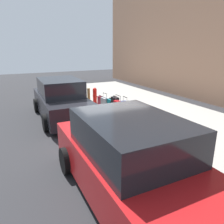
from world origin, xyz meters
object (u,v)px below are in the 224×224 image
Objects in this scene: suitcase_red_7 at (118,109)px; suitcase_silver_10 at (105,104)px; suitcase_black_8 at (115,106)px; parked_car_charcoal_1 at (61,100)px; suitcase_navy_6 at (125,111)px; fire_hydrant at (95,95)px; bollard_post at (89,95)px; suitcase_teal_9 at (111,105)px; suitcase_red_0 at (176,142)px; parked_car_red_0 at (130,161)px; suitcase_maroon_4 at (140,120)px; suitcase_black_1 at (168,136)px; suitcase_teal_2 at (155,129)px; suitcase_maroon_11 at (101,102)px; suitcase_olive_5 at (130,116)px; suitcase_silver_3 at (148,122)px.

suitcase_red_7 is 1.29m from suitcase_silver_10.
parked_car_charcoal_1 is at bearing 65.04° from suitcase_black_8.
fire_hydrant is at bearing 0.63° from suitcase_navy_6.
suitcase_navy_6 is 3.58m from bollard_post.
suitcase_red_7 reaches higher than suitcase_teal_9.
suitcase_red_0 is at bearing 179.92° from suitcase_silver_10.
parked_car_red_0 reaches higher than parked_car_charcoal_1.
suitcase_black_8 is 2.32m from parked_car_charcoal_1.
suitcase_maroon_4 is 3.57m from parked_car_charcoal_1.
suitcase_teal_2 is (0.49, 0.11, 0.08)m from suitcase_black_1.
suitcase_red_0 is 6.04m from fire_hydrant.
suitcase_teal_9 is 0.14× the size of parked_car_charcoal_1.
suitcase_red_7 is at bearing 1.69° from suitcase_black_1.
suitcase_red_7 is 1.33× the size of bollard_post.
suitcase_red_7 is at bearing -0.45° from suitcase_teal_2.
suitcase_black_8 is 1.29× the size of suitcase_teal_9.
fire_hydrant is (5.12, -0.05, 0.07)m from suitcase_teal_2.
suitcase_black_1 is 2.99m from suitcase_red_7.
bollard_post reaches higher than suitcase_red_0.
suitcase_red_7 is 1.16× the size of fire_hydrant.
bollard_post is (1.36, 0.13, 0.10)m from suitcase_maroon_11.
bollard_post is (3.13, 0.12, 0.01)m from suitcase_red_7.
suitcase_teal_2 reaches higher than suitcase_teal_9.
bollard_post is (4.06, 0.14, 0.05)m from suitcase_olive_5.
suitcase_teal_9 is 1.77m from fire_hydrant.
parked_car_charcoal_1 is (0.13, 2.00, 0.35)m from suitcase_silver_10.
suitcase_teal_9 is 2.28m from bollard_post.
suitcase_navy_6 is (0.48, -0.05, 0.07)m from suitcase_olive_5.
suitcase_maroon_4 is 4.08m from fire_hydrant.
suitcase_red_0 is at bearing -157.61° from parked_car_charcoal_1.
suitcase_silver_3 is at bearing -179.02° from suitcase_maroon_11.
suitcase_teal_2 is at bearing 179.57° from suitcase_maroon_11.
suitcase_teal_2 is 3.78m from suitcase_silver_10.
suitcase_olive_5 is 0.93m from suitcase_red_7.
suitcase_navy_6 is (2.97, -0.08, 0.09)m from suitcase_red_0.
suitcase_silver_10 is 1.85m from bollard_post.
suitcase_maroon_4 is 4.59m from bollard_post.
suitcase_silver_10 is at bearing -19.71° from parked_car_red_0.
fire_hydrant is at bearing 0.95° from suitcase_maroon_4.
parked_car_red_0 is at bearing 165.75° from bollard_post.
parked_car_red_0 reaches higher than suitcase_silver_10.
suitcase_silver_3 is at bearing -177.76° from suitcase_red_7.
suitcase_maroon_4 is 1.04× the size of suitcase_olive_5.
suitcase_olive_5 reaches higher than suitcase_maroon_11.
suitcase_maroon_11 is 6.39m from parked_car_red_0.
suitcase_red_7 is (1.96, 0.08, -0.05)m from suitcase_silver_3.
suitcase_red_7 is at bearing 179.59° from suitcase_maroon_11.
suitcase_silver_10 is at bearing 178.39° from fire_hydrant.
suitcase_black_1 is 1.54m from suitcase_maroon_4.
bollard_post is (2.68, 0.20, -0.02)m from suitcase_black_8.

